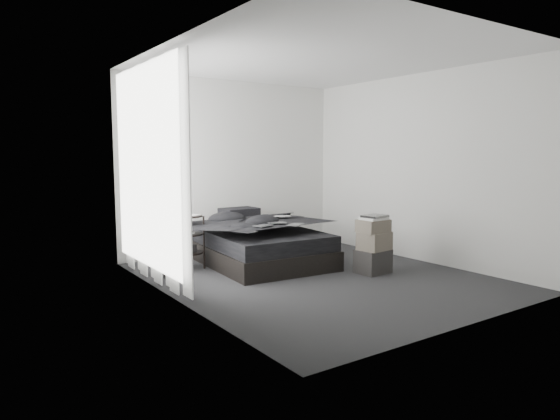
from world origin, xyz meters
TOP-DOWN VIEW (x-y plane):
  - floor at (0.00, 0.00)m, footprint 3.60×4.20m
  - ceiling at (0.00, 0.00)m, footprint 3.60×4.20m
  - wall_back at (0.00, 2.10)m, footprint 3.60×0.01m
  - wall_front at (0.00, -2.10)m, footprint 3.60×0.01m
  - wall_left at (-1.80, 0.00)m, footprint 0.01×4.20m
  - wall_right at (1.80, 0.00)m, footprint 0.01×4.20m
  - window_left at (-1.78, 0.90)m, footprint 0.02×2.00m
  - curtain_left at (-1.73, 0.90)m, footprint 0.06×2.12m
  - bed at (-0.17, 1.02)m, footprint 1.55×1.97m
  - mattress at (-0.17, 1.02)m, footprint 1.49×1.91m
  - duvet at (-0.17, 0.97)m, footprint 1.50×1.70m
  - pillow_lower at (-0.16, 1.75)m, footprint 0.59×0.42m
  - pillow_upper at (-0.10, 1.73)m, footprint 0.54×0.38m
  - laptop at (0.18, 1.04)m, footprint 0.35×0.29m
  - comic_a at (-0.43, 0.54)m, footprint 0.27×0.22m
  - comic_b at (-0.15, 0.65)m, footprint 0.27×0.21m
  - comic_c at (-0.05, 0.37)m, footprint 0.28×0.25m
  - side_stand at (-1.11, 1.29)m, footprint 0.46×0.46m
  - papers at (-1.10, 1.29)m, footprint 0.33×0.29m
  - floor_books at (-1.51, 0.92)m, footprint 0.14×0.19m
  - box_lower at (0.72, -0.23)m, footprint 0.42×0.34m
  - box_mid at (0.73, -0.24)m, footprint 0.41×0.34m
  - box_upper at (0.71, -0.23)m, footprint 0.36×0.29m
  - art_book_white at (0.72, -0.23)m, footprint 0.32×0.26m
  - art_book_snake at (0.73, -0.24)m, footprint 0.33×0.28m

SIDE VIEW (x-z plane):
  - floor at x=0.00m, z-range -0.01..0.01m
  - floor_books at x=-1.51m, z-range 0.00..0.13m
  - bed at x=-0.17m, z-range 0.00..0.25m
  - box_lower at x=0.72m, z-range 0.00..0.30m
  - side_stand at x=-1.11m, z-range 0.00..0.69m
  - mattress at x=-0.17m, z-range 0.25..0.45m
  - box_mid at x=0.73m, z-range 0.30..0.52m
  - pillow_lower at x=-0.16m, z-range 0.45..0.58m
  - duvet at x=-0.17m, z-range 0.45..0.67m
  - box_upper at x=0.71m, z-range 0.52..0.68m
  - pillow_upper at x=-0.10m, z-range 0.58..0.70m
  - comic_a at x=-0.43m, z-range 0.67..0.68m
  - comic_b at x=-0.15m, z-range 0.68..0.68m
  - laptop at x=0.18m, z-range 0.67..0.70m
  - comic_c at x=-0.05m, z-range 0.68..0.69m
  - art_book_white at x=0.72m, z-range 0.68..0.71m
  - papers at x=-1.10m, z-range 0.69..0.71m
  - art_book_snake at x=0.73m, z-range 0.71..0.74m
  - curtain_left at x=-1.73m, z-range 0.04..2.52m
  - wall_back at x=0.00m, z-range 0.00..2.60m
  - wall_front at x=0.00m, z-range 0.00..2.60m
  - wall_left at x=-1.80m, z-range 0.00..2.60m
  - wall_right at x=1.80m, z-range 0.00..2.60m
  - window_left at x=-1.78m, z-range 0.20..2.50m
  - ceiling at x=0.00m, z-range 2.60..2.60m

